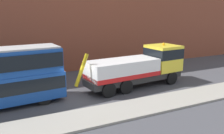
{
  "coord_description": "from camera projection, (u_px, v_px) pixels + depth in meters",
  "views": [
    {
      "loc": [
        -5.2,
        -17.03,
        6.43
      ],
      "look_at": [
        3.23,
        0.08,
        2.0
      ],
      "focal_mm": 38.26,
      "sensor_mm": 36.0,
      "label": 1
    }
  ],
  "objects": [
    {
      "name": "ground_plane",
      "position": [
        75.0,
        96.0,
        18.57
      ],
      "size": [
        120.0,
        120.0,
        0.0
      ],
      "primitive_type": "plane",
      "color": "#424247"
    },
    {
      "name": "near_kerb",
      "position": [
        96.0,
        116.0,
        14.89
      ],
      "size": [
        60.0,
        2.8,
        0.15
      ],
      "primitive_type": "cube",
      "color": "gray",
      "rests_on": "ground_plane"
    },
    {
      "name": "recovery_tow_truck",
      "position": [
        139.0,
        66.0,
        20.83
      ],
      "size": [
        10.23,
        3.38,
        3.67
      ],
      "rotation": [
        0.0,
        0.0,
        0.09
      ],
      "color": "#2D2D2D",
      "rests_on": "ground_plane"
    }
  ]
}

